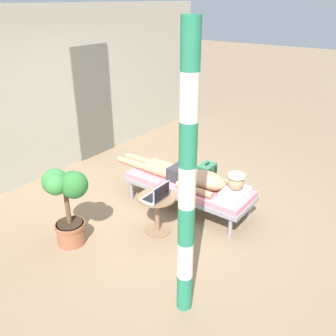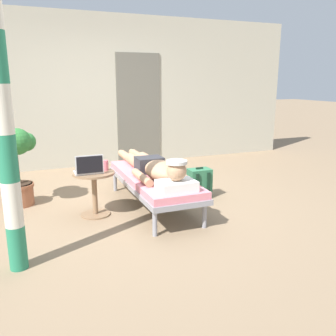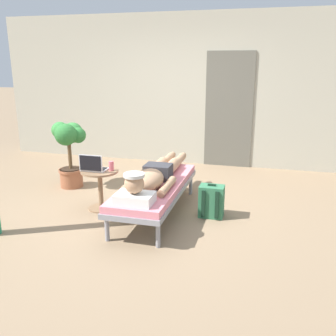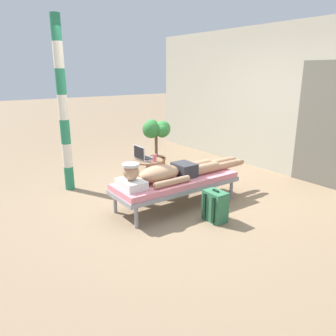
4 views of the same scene
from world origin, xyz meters
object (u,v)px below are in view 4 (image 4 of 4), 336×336
Objects in this scene: lounge_chair at (176,183)px; laptop at (143,156)px; drink_glass at (155,158)px; porch_post at (63,107)px; person_reclining at (173,172)px; potted_plant at (156,139)px; side_table at (148,170)px; backpack at (215,206)px.

lounge_chair is 0.83m from laptop.
porch_post reaches higher than drink_glass.
porch_post reaches higher than laptop.
potted_plant is (-1.55, 0.76, 0.11)m from person_reclining.
potted_plant reaches higher than side_table.
porch_post reaches higher than backpack.
backpack is 0.16× the size of porch_post.
person_reclining is at bearing -7.51° from drink_glass.
laptop reaches higher than drink_glass.
lounge_chair is 0.72m from backpack.
person_reclining is 1.73m from potted_plant.
side_table is at bearing 49.73° from porch_post.
potted_plant is (-1.55, 0.70, 0.29)m from lounge_chair.
laptop is (-0.79, -0.07, 0.24)m from lounge_chair.
porch_post is (-2.27, -1.12, 1.14)m from backpack.
side_table is at bearing 176.66° from person_reclining.
lounge_chair is at bearing -1.90° from drink_glass.
person_reclining is (0.00, -0.06, 0.17)m from lounge_chair.
porch_post is (-0.84, -0.99, 0.98)m from side_table.
porch_post is at bearing -129.67° from laptop.
backpack is at bearing 6.72° from laptop.
person_reclining reaches higher than side_table.
backpack is at bearing 8.94° from lounge_chair.
laptop reaches higher than backpack.
porch_post is (-0.99, -1.03, 0.75)m from drink_glass.
backpack is at bearing 26.22° from porch_post.
lounge_chair is 15.45× the size of drink_glass.
drink_glass is at bearing 22.14° from laptop.
person_reclining is at bearing -3.34° from side_table.
laptop is 0.23m from drink_glass.
side_table is 0.52× the size of potted_plant.
drink_glass is (0.21, 0.09, 0.00)m from laptop.
laptop is 2.57× the size of drink_glass.
backpack reaches higher than lounge_chair.
drink_glass is at bearing 178.10° from lounge_chair.
drink_glass is at bearing 46.02° from porch_post.
potted_plant is 0.37× the size of porch_post.
porch_post is at bearing -148.88° from person_reclining.
side_table reaches higher than backpack.
person_reclining reaches higher than backpack.
side_table is 1.23× the size of backpack.
porch_post reaches higher than side_table.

